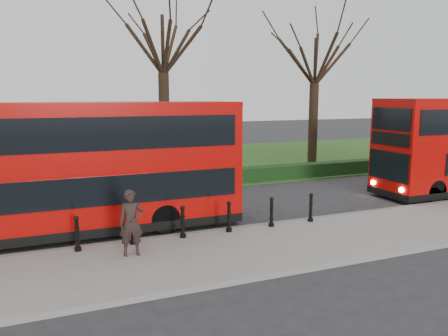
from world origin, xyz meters
name	(u,v)px	position (x,y,z in m)	size (l,w,h in m)	color
ground	(184,229)	(0.00, 0.00, 0.00)	(120.00, 120.00, 0.00)	#28282B
pavement	(214,255)	(0.00, -3.00, 0.07)	(60.00, 4.00, 0.15)	gray
kerb	(192,235)	(0.00, -1.00, 0.07)	(60.00, 0.25, 0.16)	slate
grass_verge	(117,166)	(0.00, 15.00, 0.03)	(60.00, 18.00, 0.06)	#294E1A
hedge	(143,183)	(0.00, 6.80, 0.40)	(60.00, 0.90, 0.80)	black
yellow_line_outer	(190,234)	(0.00, -0.70, 0.01)	(60.00, 0.10, 0.01)	yellow
yellow_line_inner	(188,233)	(0.00, -0.50, 0.01)	(60.00, 0.10, 0.01)	yellow
tree_mid	(163,38)	(2.00, 10.00, 7.83)	(6.90, 6.90, 10.77)	black
tree_right	(315,56)	(12.00, 10.00, 7.18)	(6.33, 6.33, 9.89)	black
bollard_row	(206,220)	(0.37, -1.35, 0.65)	(8.21, 0.15, 1.00)	black
bus_lead	(76,169)	(-3.45, 0.89, 2.24)	(11.18, 2.57, 4.45)	#A90704
pedestrian	(131,223)	(-2.24, -2.29, 1.10)	(0.69, 0.46, 1.90)	black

